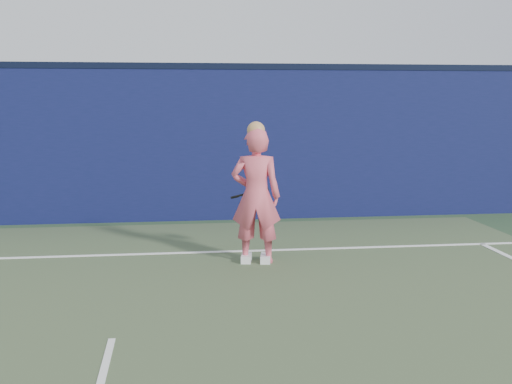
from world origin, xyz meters
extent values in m
cube|color=#0D133B|center=(0.00, 6.50, 1.25)|extent=(24.00, 0.40, 2.50)
cube|color=black|center=(0.00, 6.50, 2.55)|extent=(24.00, 0.42, 0.10)
imported|color=#E2586A|center=(1.54, 3.43, 0.84)|extent=(0.67, 0.50, 1.67)
sphere|color=tan|center=(1.54, 3.43, 1.64)|extent=(0.22, 0.22, 0.22)
cube|color=white|center=(1.66, 3.41, 0.05)|extent=(0.17, 0.30, 0.10)
cube|color=white|center=(1.42, 3.46, 0.05)|extent=(0.17, 0.30, 0.10)
torus|color=black|center=(1.62, 3.82, 0.84)|extent=(0.28, 0.10, 0.28)
torus|color=gold|center=(1.62, 3.82, 0.84)|extent=(0.23, 0.07, 0.23)
cylinder|color=beige|center=(1.62, 3.82, 0.84)|extent=(0.23, 0.06, 0.23)
cylinder|color=black|center=(1.43, 3.93, 0.78)|extent=(0.25, 0.11, 0.09)
cylinder|color=black|center=(1.33, 3.99, 0.75)|extent=(0.12, 0.07, 0.06)
cube|color=white|center=(0.00, 4.00, 0.01)|extent=(11.00, 0.08, 0.01)
camera|label=1|loc=(0.55, -4.29, 2.02)|focal=45.00mm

